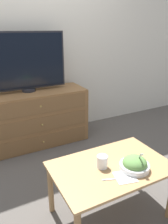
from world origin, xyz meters
TOP-DOWN VIEW (x-y plane):
  - ground_plane at (0.00, 0.00)m, footprint 12.00×12.00m
  - wall_back at (0.00, 0.03)m, footprint 12.00×0.05m
  - dresser at (0.00, -0.27)m, footprint 1.26×0.49m
  - tv at (-0.05, -0.21)m, footprint 0.95×0.16m
  - coffee_table at (0.16, -1.71)m, footprint 0.88×0.57m
  - takeout_bowl at (0.29, -1.82)m, footprint 0.22×0.22m
  - drink_cup at (0.09, -1.69)m, footprint 0.08×0.08m
  - napkin at (0.17, -1.87)m, footprint 0.17×0.17m
  - knife at (0.09, -1.85)m, footprint 0.16×0.06m

SIDE VIEW (x-z plane):
  - ground_plane at x=0.00m, z-range 0.00..0.00m
  - dresser at x=0.00m, z-range 0.00..0.70m
  - coffee_table at x=0.16m, z-range 0.16..0.63m
  - napkin at x=0.17m, z-range 0.47..0.47m
  - knife at x=0.09m, z-range 0.47..0.47m
  - takeout_bowl at x=0.29m, z-range 0.42..0.59m
  - drink_cup at x=0.09m, z-range 0.46..0.55m
  - tv at x=-0.05m, z-range 0.70..1.40m
  - wall_back at x=0.00m, z-range 0.00..2.60m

